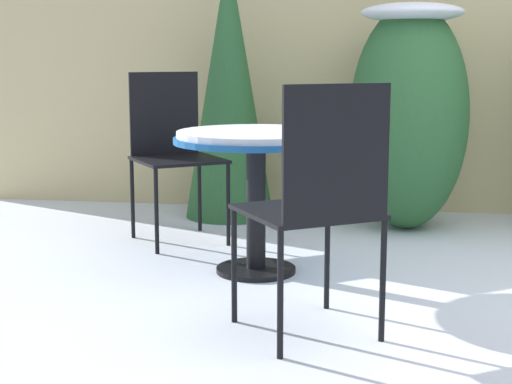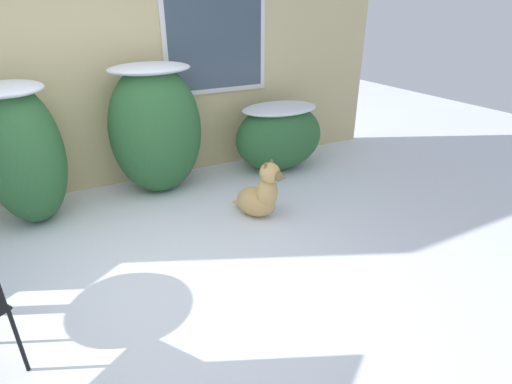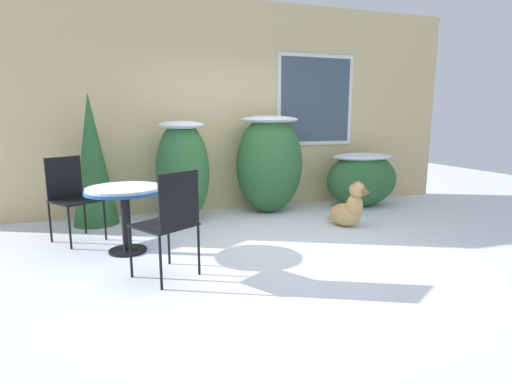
{
  "view_description": "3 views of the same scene",
  "coord_description": "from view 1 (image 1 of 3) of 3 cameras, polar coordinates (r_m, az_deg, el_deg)",
  "views": [
    {
      "loc": [
        -0.96,
        -3.45,
        1.1
      ],
      "look_at": [
        -1.56,
        0.41,
        0.42
      ],
      "focal_mm": 55.0,
      "sensor_mm": 36.0,
      "label": 1
    },
    {
      "loc": [
        -0.51,
        -2.73,
        2.08
      ],
      "look_at": [
        1.29,
        0.62,
        0.27
      ],
      "focal_mm": 28.0,
      "sensor_mm": 36.0,
      "label": 2
    },
    {
      "loc": [
        -1.52,
        -4.06,
        1.46
      ],
      "look_at": [
        0.0,
        0.6,
        0.55
      ],
      "focal_mm": 28.0,
      "sensor_mm": 36.0,
      "label": 3
    }
  ],
  "objects": [
    {
      "name": "patio_chair_far_side",
      "position": [
        3.01,
        4.5,
        -0.48
      ],
      "size": [
        0.66,
        0.66,
        1.0
      ],
      "rotation": [
        0.0,
        0.0,
        3.72
      ],
      "color": "black",
      "rests_on": "ground_plane"
    },
    {
      "name": "patio_table",
      "position": [
        3.95,
        0.0,
        2.58
      ],
      "size": [
        0.83,
        0.83,
        0.73
      ],
      "color": "black",
      "rests_on": "ground_plane"
    },
    {
      "name": "evergreen_bush",
      "position": [
        5.35,
        -1.98,
        7.72
      ],
      "size": [
        0.61,
        0.61,
        1.8
      ],
      "color": "#2D6033",
      "rests_on": "ground_plane"
    },
    {
      "name": "shrub_left",
      "position": [
        5.07,
        11.06,
        5.74
      ],
      "size": [
        0.75,
        0.85,
        1.42
      ],
      "color": "#2D6033",
      "rests_on": "ground_plane"
    },
    {
      "name": "patio_chair_near_table",
      "position": [
        4.72,
        -6.05,
        3.28
      ],
      "size": [
        0.66,
        0.66,
        1.0
      ],
      "rotation": [
        0.0,
        0.0,
        0.62
      ],
      "color": "black",
      "rests_on": "ground_plane"
    }
  ]
}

